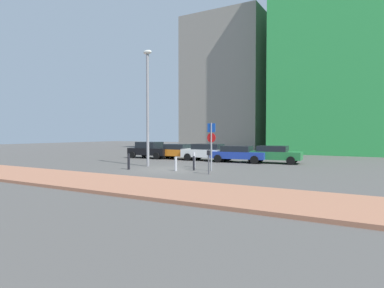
# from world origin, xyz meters

# --- Properties ---
(ground_plane) EXTENTS (120.00, 120.00, 0.00)m
(ground_plane) POSITION_xyz_m (0.00, 0.00, 0.00)
(ground_plane) COLOR #4C4947
(sidewalk_brick) EXTENTS (40.00, 4.10, 0.14)m
(sidewalk_brick) POSITION_xyz_m (0.00, -6.40, 0.07)
(sidewalk_brick) COLOR #9E664C
(sidewalk_brick) RESTS_ON ground
(parked_car_black) EXTENTS (4.21, 2.03, 1.57)m
(parked_car_black) POSITION_xyz_m (-7.03, 7.46, 0.81)
(parked_car_black) COLOR black
(parked_car_black) RESTS_ON ground
(parked_car_orange) EXTENTS (4.29, 1.97, 1.40)m
(parked_car_orange) POSITION_xyz_m (-3.87, 7.78, 0.74)
(parked_car_orange) COLOR orange
(parked_car_orange) RESTS_ON ground
(parked_car_white) EXTENTS (4.52, 2.14, 1.46)m
(parked_car_white) POSITION_xyz_m (-0.87, 7.66, 0.78)
(parked_car_white) COLOR white
(parked_car_white) RESTS_ON ground
(parked_car_blue) EXTENTS (4.57, 2.15, 1.35)m
(parked_car_blue) POSITION_xyz_m (2.05, 7.39, 0.72)
(parked_car_blue) COLOR #1E389E
(parked_car_blue) RESTS_ON ground
(parked_car_green) EXTENTS (4.46, 2.12, 1.39)m
(parked_car_green) POSITION_xyz_m (4.75, 8.01, 0.74)
(parked_car_green) COLOR #237238
(parked_car_green) RESTS_ON ground
(parking_sign_post) EXTENTS (0.60, 0.10, 3.03)m
(parking_sign_post) POSITION_xyz_m (2.84, 0.80, 1.91)
(parking_sign_post) COLOR gray
(parking_sign_post) RESTS_ON ground
(parking_meter) EXTENTS (0.18, 0.14, 1.39)m
(parking_meter) POSITION_xyz_m (3.45, -0.78, 0.90)
(parking_meter) COLOR #4C4C51
(parking_meter) RESTS_ON ground
(street_lamp) EXTENTS (0.70, 0.36, 8.31)m
(street_lamp) POSITION_xyz_m (-2.40, 1.11, 4.80)
(street_lamp) COLOR gray
(street_lamp) RESTS_ON ground
(traffic_bollard_near) EXTENTS (0.18, 0.18, 1.05)m
(traffic_bollard_near) POSITION_xyz_m (0.84, 2.14, 0.53)
(traffic_bollard_near) COLOR #B7B7BC
(traffic_bollard_near) RESTS_ON ground
(traffic_bollard_mid) EXTENTS (0.13, 0.13, 0.91)m
(traffic_bollard_mid) POSITION_xyz_m (1.75, 0.50, 0.46)
(traffic_bollard_mid) COLOR black
(traffic_bollard_mid) RESTS_ON ground
(traffic_bollard_far) EXTENTS (0.16, 0.16, 0.87)m
(traffic_bollard_far) POSITION_xyz_m (0.86, -0.27, 0.44)
(traffic_bollard_far) COLOR #B7B7BC
(traffic_bollard_far) RESTS_ON ground
(traffic_bollard_edge) EXTENTS (0.16, 0.16, 1.05)m
(traffic_bollard_edge) POSITION_xyz_m (-2.23, -1.15, 0.52)
(traffic_bollard_edge) COLOR black
(traffic_bollard_edge) RESTS_ON ground
(building_colorful_midrise) EXTENTS (14.75, 16.90, 24.23)m
(building_colorful_midrise) POSITION_xyz_m (8.04, 28.04, 12.11)
(building_colorful_midrise) COLOR green
(building_colorful_midrise) RESTS_ON ground
(building_under_construction) EXTENTS (11.53, 12.27, 19.18)m
(building_under_construction) POSITION_xyz_m (-7.30, 28.42, 9.59)
(building_under_construction) COLOR gray
(building_under_construction) RESTS_ON ground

